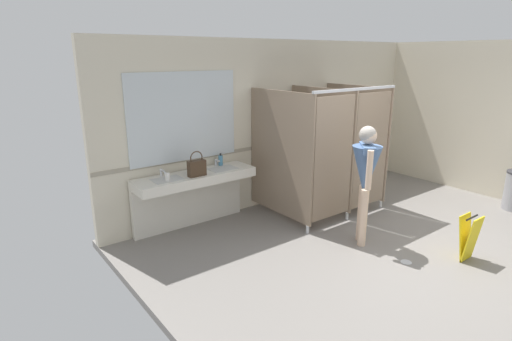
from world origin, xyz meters
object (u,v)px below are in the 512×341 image
object	(u,v)px
person_standing	(366,171)
handbag	(197,167)
wet_floor_sign	(469,238)
paper_cup	(167,177)
soap_dispenser	(221,160)

from	to	relation	value
person_standing	handbag	bearing A→B (deg)	134.83
wet_floor_sign	paper_cup	bearing A→B (deg)	133.90
handbag	soap_dispenser	bearing A→B (deg)	26.11
handbag	soap_dispenser	xyz separation A→B (m)	(0.59, 0.29, -0.05)
wet_floor_sign	person_standing	bearing A→B (deg)	120.64
soap_dispenser	wet_floor_sign	distance (m)	3.65
handbag	paper_cup	world-z (taller)	handbag
person_standing	paper_cup	distance (m)	2.72
wet_floor_sign	soap_dispenser	bearing A→B (deg)	119.48
paper_cup	wet_floor_sign	world-z (taller)	paper_cup
person_standing	soap_dispenser	bearing A→B (deg)	118.79
person_standing	wet_floor_sign	xyz separation A→B (m)	(0.69, -1.16, -0.75)
soap_dispenser	paper_cup	world-z (taller)	soap_dispenser
person_standing	soap_dispenser	distance (m)	2.24
handbag	wet_floor_sign	world-z (taller)	handbag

